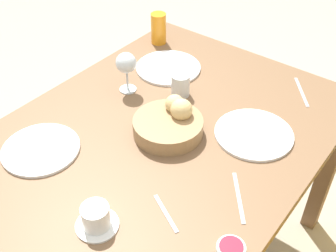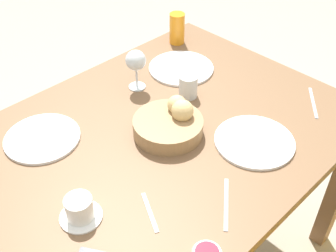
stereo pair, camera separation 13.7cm
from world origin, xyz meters
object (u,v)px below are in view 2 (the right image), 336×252
(plate_far_center, at_px, (254,141))
(spoon_coffee, at_px, (150,212))
(bread_basket, at_px, (170,123))
(wine_glass, at_px, (136,62))
(juice_glass, at_px, (177,28))
(knife_silver, at_px, (226,204))
(water_tumbler, at_px, (188,86))
(plate_near_left, at_px, (181,68))
(fork_silver, at_px, (313,103))
(plate_near_right, at_px, (42,138))
(coffee_cup, at_px, (80,210))

(plate_far_center, xyz_separation_m, spoon_coffee, (0.43, -0.03, -0.00))
(bread_basket, xyz_separation_m, wine_glass, (-0.09, -0.27, 0.08))
(bread_basket, height_order, wine_glass, wine_glass)
(juice_glass, height_order, knife_silver, juice_glass)
(bread_basket, height_order, water_tumbler, bread_basket)
(spoon_coffee, bearing_deg, plate_far_center, 176.02)
(plate_near_left, bearing_deg, spoon_coffee, 37.26)
(juice_glass, distance_m, knife_silver, 0.92)
(juice_glass, bearing_deg, bread_basket, 42.30)
(fork_silver, bearing_deg, water_tumbler, -50.26)
(plate_near_left, xyz_separation_m, plate_near_right, (0.63, -0.02, 0.00))
(plate_near_left, relative_size, coffee_cup, 2.25)
(plate_near_right, distance_m, wine_glass, 0.43)
(plate_near_left, height_order, juice_glass, juice_glass)
(wine_glass, distance_m, spoon_coffee, 0.61)
(bread_basket, xyz_separation_m, plate_near_left, (-0.30, -0.24, -0.03))
(bread_basket, height_order, juice_glass, juice_glass)
(plate_far_center, bearing_deg, bread_basket, -55.90)
(spoon_coffee, bearing_deg, bread_basket, -144.22)
(juice_glass, height_order, fork_silver, juice_glass)
(coffee_cup, relative_size, spoon_coffee, 0.90)
(plate_near_right, bearing_deg, knife_silver, 110.03)
(water_tumbler, bearing_deg, coffee_cup, 16.44)
(plate_near_left, height_order, water_tumbler, water_tumbler)
(juice_glass, distance_m, spoon_coffee, 0.95)
(bread_basket, height_order, spoon_coffee, bread_basket)
(spoon_coffee, bearing_deg, coffee_cup, -39.56)
(fork_silver, height_order, knife_silver, same)
(plate_near_right, relative_size, water_tumbler, 2.87)
(plate_near_left, bearing_deg, bread_basket, 38.56)
(plate_far_center, bearing_deg, coffee_cup, -14.43)
(wine_glass, distance_m, fork_silver, 0.66)
(bread_basket, height_order, plate_near_left, bread_basket)
(spoon_coffee, bearing_deg, water_tumbler, -147.49)
(coffee_cup, distance_m, spoon_coffee, 0.19)
(bread_basket, distance_m, plate_far_center, 0.28)
(water_tumbler, relative_size, spoon_coffee, 0.66)
(juice_glass, xyz_separation_m, fork_silver, (-0.03, 0.66, -0.07))
(plate_near_right, relative_size, spoon_coffee, 1.90)
(plate_near_right, height_order, spoon_coffee, plate_near_right)
(wine_glass, xyz_separation_m, fork_silver, (-0.39, 0.52, -0.11))
(plate_far_center, xyz_separation_m, fork_silver, (-0.33, 0.02, -0.00))
(coffee_cup, bearing_deg, water_tumbler, -163.56)
(juice_glass, height_order, spoon_coffee, juice_glass)
(plate_near_right, distance_m, water_tumbler, 0.54)
(juice_glass, bearing_deg, knife_silver, 52.92)
(coffee_cup, height_order, spoon_coffee, coffee_cup)
(bread_basket, bearing_deg, water_tumbler, -152.69)
(plate_far_center, distance_m, wine_glass, 0.52)
(bread_basket, relative_size, plate_near_right, 0.94)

